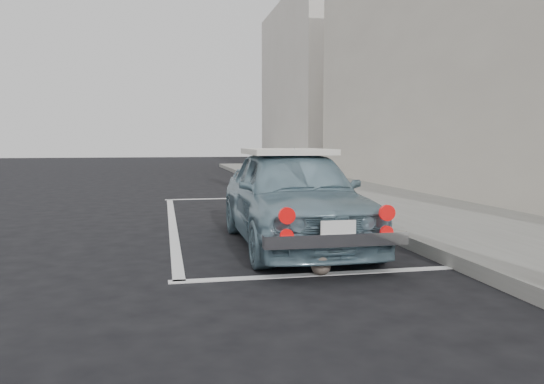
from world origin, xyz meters
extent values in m
plane|color=black|center=(0.00, 0.00, 0.00)|extent=(80.00, 80.00, 0.00)
cube|color=slate|center=(3.20, 2.00, 0.07)|extent=(2.80, 40.00, 0.15)
cube|color=black|center=(4.66, 4.00, 1.40)|extent=(0.10, 16.00, 2.40)
cube|color=white|center=(4.66, 7.60, 4.60)|extent=(0.10, 2.00, 1.60)
cube|color=orange|center=(4.66, 10.00, 4.60)|extent=(0.10, 2.00, 1.60)
cube|color=beige|center=(6.35, 20.00, 4.00)|extent=(3.50, 10.00, 8.00)
cube|color=silver|center=(0.50, -0.50, 0.00)|extent=(3.00, 0.12, 0.01)
cube|color=silver|center=(0.50, 6.50, 0.00)|extent=(3.00, 0.12, 0.01)
cube|color=silver|center=(-0.90, 3.00, 0.00)|extent=(0.12, 7.00, 0.01)
imported|color=#7394A4|center=(0.53, 1.00, 0.61)|extent=(1.46, 3.58, 1.22)
cube|color=white|center=(0.54, 1.36, 1.15)|extent=(1.02, 1.36, 0.07)
cube|color=silver|center=(0.52, -0.73, 0.38)|extent=(1.36, 0.13, 0.12)
cube|color=white|center=(0.52, -0.78, 0.48)|extent=(0.33, 0.02, 0.17)
cylinder|color=red|center=(0.05, -0.76, 0.62)|extent=(0.15, 0.04, 0.15)
cylinder|color=red|center=(0.99, -0.77, 0.62)|extent=(0.15, 0.04, 0.15)
cylinder|color=red|center=(0.05, -0.76, 0.44)|extent=(0.12, 0.04, 0.12)
cylinder|color=red|center=(0.99, -0.77, 0.44)|extent=(0.12, 0.04, 0.12)
ellipsoid|color=#62574A|center=(0.44, -0.50, 0.10)|extent=(0.25, 0.33, 0.18)
sphere|color=#62574A|center=(0.41, -0.63, 0.16)|extent=(0.12, 0.12, 0.12)
cone|color=#62574A|center=(0.38, -0.62, 0.22)|extent=(0.04, 0.04, 0.04)
cone|color=#62574A|center=(0.44, -0.64, 0.22)|extent=(0.04, 0.04, 0.04)
cylinder|color=#62574A|center=(0.52, -0.36, 0.04)|extent=(0.06, 0.20, 0.03)
camera|label=1|loc=(-1.02, -5.30, 1.27)|focal=35.00mm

